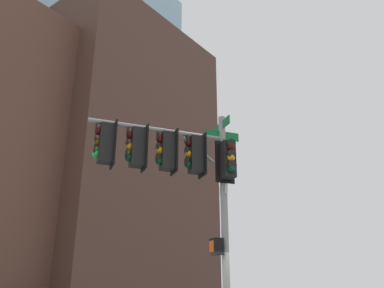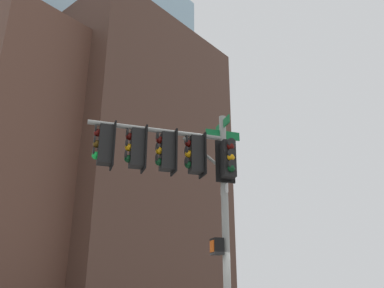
% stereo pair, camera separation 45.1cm
% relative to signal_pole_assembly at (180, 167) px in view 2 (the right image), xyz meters
% --- Properties ---
extents(signal_pole_assembly, '(3.58, 2.51, 6.22)m').
position_rel_signal_pole_assembly_xyz_m(signal_pole_assembly, '(0.00, 0.00, 0.00)').
color(signal_pole_assembly, gray).
rests_on(signal_pole_assembly, ground_plane).
extents(building_brick_nearside, '(22.03, 18.27, 35.08)m').
position_rel_signal_pole_assembly_xyz_m(building_brick_nearside, '(24.51, 31.63, 12.95)').
color(building_brick_nearside, '#4C3328').
rests_on(building_brick_nearside, ground_plane).
extents(building_brick_midblock, '(21.54, 19.04, 28.87)m').
position_rel_signal_pole_assembly_xyz_m(building_brick_midblock, '(15.38, 34.94, 9.85)').
color(building_brick_midblock, brown).
rests_on(building_brick_midblock, ground_plane).
extents(building_glass_tower, '(33.77, 29.99, 55.51)m').
position_rel_signal_pole_assembly_xyz_m(building_glass_tower, '(24.81, 49.37, 23.17)').
color(building_glass_tower, '#8CB2C6').
rests_on(building_glass_tower, ground_plane).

